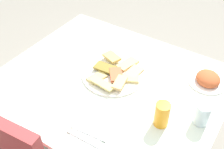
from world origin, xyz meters
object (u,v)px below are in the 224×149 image
at_px(dining_table, 111,92).
at_px(paper_napkin, 86,136).
at_px(pide_platter, 115,73).
at_px(fork, 89,133).
at_px(soda_can, 162,115).
at_px(salad_plate_greens, 208,79).
at_px(drinking_glass, 202,114).
at_px(spoon, 84,139).

distance_m(dining_table, paper_napkin, 0.38).
height_order(pide_platter, fork, pide_platter).
xyz_separation_m(pide_platter, paper_napkin, (-0.11, 0.41, -0.01)).
bearing_deg(paper_napkin, pide_platter, -74.32).
bearing_deg(fork, dining_table, -78.40).
relative_size(pide_platter, soda_can, 2.79).
bearing_deg(pide_platter, soda_can, 154.77).
bearing_deg(salad_plate_greens, dining_table, 32.03).
relative_size(dining_table, drinking_glass, 10.82).
distance_m(pide_platter, drinking_glass, 0.50).
bearing_deg(dining_table, paper_napkin, 106.57).
bearing_deg(drinking_glass, spoon, 43.56).
relative_size(drinking_glass, spoon, 0.62).
relative_size(drinking_glass, paper_napkin, 0.75).
xyz_separation_m(paper_napkin, fork, (0.00, -0.02, 0.00)).
relative_size(pide_platter, fork, 1.92).
distance_m(salad_plate_greens, fork, 0.68).
distance_m(salad_plate_greens, drinking_glass, 0.28).
bearing_deg(paper_napkin, salad_plate_greens, -117.28).
relative_size(soda_can, drinking_glass, 1.15).
distance_m(fork, spoon, 0.04).
height_order(salad_plate_greens, soda_can, soda_can).
distance_m(drinking_glass, spoon, 0.53).
distance_m(dining_table, pide_platter, 0.11).
relative_size(pide_platter, paper_napkin, 2.41).
relative_size(dining_table, paper_napkin, 8.14).
height_order(soda_can, spoon, soda_can).
bearing_deg(drinking_glass, dining_table, -1.09).
xyz_separation_m(salad_plate_greens, spoon, (0.32, 0.64, -0.02)).
bearing_deg(pide_platter, drinking_glass, 173.13).
bearing_deg(salad_plate_greens, fork, 62.03).
height_order(drinking_glass, fork, drinking_glass).
xyz_separation_m(dining_table, soda_can, (-0.34, 0.11, 0.14)).
height_order(pide_platter, salad_plate_greens, salad_plate_greens).
bearing_deg(dining_table, pide_platter, -80.70).
bearing_deg(paper_napkin, fork, -90.00).
xyz_separation_m(dining_table, fork, (-0.11, 0.34, 0.08)).
distance_m(paper_napkin, fork, 0.02).
height_order(soda_can, drinking_glass, soda_can).
height_order(fork, spoon, same).
bearing_deg(spoon, dining_table, -75.49).
bearing_deg(pide_platter, spoon, 105.05).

